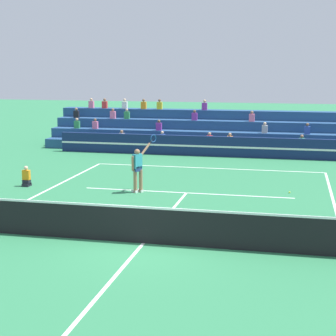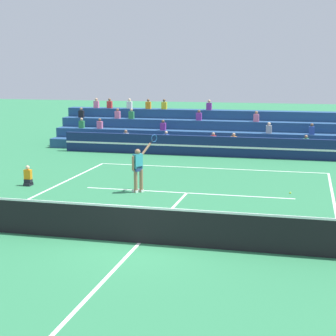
{
  "view_description": "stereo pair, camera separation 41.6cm",
  "coord_description": "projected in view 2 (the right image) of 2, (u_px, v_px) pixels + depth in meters",
  "views": [
    {
      "loc": [
        3.96,
        -14.51,
        4.9
      ],
      "look_at": [
        -0.57,
        5.67,
        1.1
      ],
      "focal_mm": 60.0,
      "sensor_mm": 36.0,
      "label": 1
    },
    {
      "loc": [
        4.36,
        -14.41,
        4.9
      ],
      "look_at": [
        -0.57,
        5.67,
        1.1
      ],
      "focal_mm": 60.0,
      "sensor_mm": 36.0,
      "label": 2
    }
  ],
  "objects": [
    {
      "name": "tennis_net",
      "position": [
        139.0,
        224.0,
        15.58
      ],
      "size": [
        12.0,
        0.1,
        1.1
      ],
      "color": "slate",
      "rests_on": "ground"
    },
    {
      "name": "bleacher_stand",
      "position": [
        229.0,
        134.0,
        33.37
      ],
      "size": [
        20.99,
        3.8,
        2.83
      ],
      "color": "navy",
      "rests_on": "ground"
    },
    {
      "name": "tennis_ball",
      "position": [
        290.0,
        193.0,
        21.68
      ],
      "size": [
        0.07,
        0.07,
        0.07
      ],
      "primitive_type": "sphere",
      "color": "#C6DB33",
      "rests_on": "ground"
    },
    {
      "name": "ball_kid_courtside",
      "position": [
        28.0,
        178.0,
        23.11
      ],
      "size": [
        0.3,
        0.36,
        0.84
      ],
      "color": "black",
      "rests_on": "ground"
    },
    {
      "name": "court_lines",
      "position": [
        139.0,
        243.0,
        15.67
      ],
      "size": [
        11.1,
        23.9,
        0.01
      ],
      "color": "white",
      "rests_on": "ground"
    },
    {
      "name": "tennis_player",
      "position": [
        138.0,
        167.0,
        21.8
      ],
      "size": [
        0.83,
        1.19,
        2.26
      ],
      "color": "#9E7051",
      "rests_on": "ground"
    },
    {
      "name": "sponsor_banner_wall",
      "position": [
        221.0,
        147.0,
        30.39
      ],
      "size": [
        18.0,
        0.26,
        1.1
      ],
      "color": "navy",
      "rests_on": "ground"
    },
    {
      "name": "ground_plane",
      "position": [
        139.0,
        243.0,
        15.67
      ],
      "size": [
        120.0,
        120.0,
        0.0
      ],
      "primitive_type": "plane",
      "color": "#2D7A4C"
    }
  ]
}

